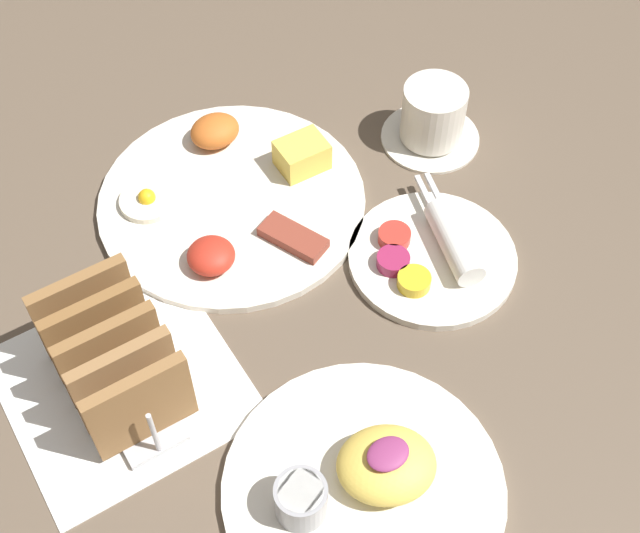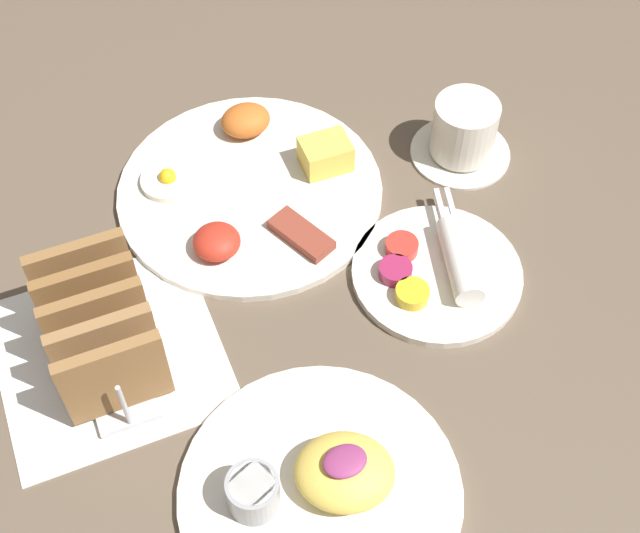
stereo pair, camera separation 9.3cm
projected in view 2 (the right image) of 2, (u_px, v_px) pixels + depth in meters
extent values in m
plane|color=brown|center=(301.00, 336.00, 0.92)|extent=(3.00, 3.00, 0.00)
cube|color=white|center=(109.00, 355.00, 0.90)|extent=(0.22, 0.22, 0.00)
cylinder|color=silver|center=(250.00, 191.00, 1.03)|extent=(0.31, 0.31, 0.01)
cube|color=#E5C64C|center=(326.00, 154.00, 1.04)|extent=(0.06, 0.05, 0.04)
ellipsoid|color=#C66023|center=(246.00, 120.00, 1.07)|extent=(0.06, 0.05, 0.03)
cylinder|color=#F4EACC|center=(168.00, 180.00, 1.03)|extent=(0.06, 0.06, 0.01)
sphere|color=yellow|center=(168.00, 177.00, 1.02)|extent=(0.02, 0.02, 0.02)
ellipsoid|color=red|center=(217.00, 242.00, 0.96)|extent=(0.05, 0.05, 0.03)
cube|color=brown|center=(301.00, 234.00, 0.98)|extent=(0.06, 0.08, 0.01)
cylinder|color=silver|center=(437.00, 273.00, 0.96)|extent=(0.18, 0.18, 0.01)
cylinder|color=red|center=(402.00, 247.00, 0.97)|extent=(0.04, 0.04, 0.01)
cylinder|color=#99234C|center=(395.00, 271.00, 0.95)|extent=(0.04, 0.04, 0.01)
cylinder|color=gold|center=(412.00, 294.00, 0.93)|extent=(0.04, 0.04, 0.01)
cylinder|color=white|center=(460.00, 260.00, 0.95)|extent=(0.06, 0.11, 0.03)
cube|color=silver|center=(440.00, 206.00, 0.99)|extent=(0.02, 0.05, 0.00)
cube|color=silver|center=(451.00, 205.00, 0.99)|extent=(0.02, 0.05, 0.00)
cylinder|color=silver|center=(320.00, 492.00, 0.81)|extent=(0.26, 0.26, 0.01)
ellipsoid|color=#EAC651|center=(344.00, 472.00, 0.80)|extent=(0.12, 0.11, 0.04)
ellipsoid|color=#8C3366|center=(345.00, 461.00, 0.78)|extent=(0.04, 0.03, 0.01)
cylinder|color=#99999E|center=(253.00, 492.00, 0.79)|extent=(0.05, 0.05, 0.04)
cylinder|color=white|center=(252.00, 485.00, 0.77)|extent=(0.04, 0.04, 0.01)
cube|color=#B7B7BC|center=(108.00, 352.00, 0.90)|extent=(0.06, 0.18, 0.01)
cube|color=olive|center=(115.00, 378.00, 0.82)|extent=(0.10, 0.01, 0.10)
cube|color=olive|center=(107.00, 351.00, 0.84)|extent=(0.10, 0.01, 0.10)
cube|color=brown|center=(98.00, 325.00, 0.86)|extent=(0.10, 0.01, 0.10)
cube|color=brown|center=(91.00, 300.00, 0.88)|extent=(0.10, 0.01, 0.10)
cube|color=brown|center=(83.00, 275.00, 0.90)|extent=(0.10, 0.01, 0.10)
cylinder|color=#B7B7BC|center=(124.00, 405.00, 0.82)|extent=(0.01, 0.01, 0.07)
cylinder|color=#B7B7BC|center=(81.00, 268.00, 0.92)|extent=(0.01, 0.01, 0.07)
cylinder|color=silver|center=(460.00, 152.00, 1.07)|extent=(0.12, 0.12, 0.01)
cylinder|color=silver|center=(464.00, 128.00, 1.04)|extent=(0.08, 0.08, 0.07)
cylinder|color=#381E0F|center=(468.00, 109.00, 1.02)|extent=(0.06, 0.06, 0.01)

